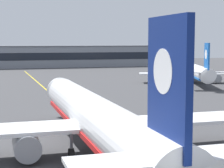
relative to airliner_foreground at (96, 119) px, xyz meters
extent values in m
cube|color=yellow|center=(2.08, 17.14, -3.37)|extent=(2.99, 179.98, 0.01)
cylinder|color=white|center=(0.00, 0.15, 0.13)|extent=(3.99, 36.02, 3.80)
cone|color=white|center=(-0.10, 19.45, 0.13)|extent=(3.62, 2.62, 3.61)
cube|color=red|center=(0.00, 0.15, -0.91)|extent=(3.90, 33.14, 0.44)
cube|color=black|center=(-0.09, 17.55, 0.80)|extent=(2.86, 1.11, 0.60)
cube|color=white|center=(0.00, 0.75, -0.72)|extent=(32.02, 4.97, 0.36)
cylinder|color=gray|center=(-6.20, -0.29, -1.94)|extent=(2.32, 3.61, 2.30)
cylinder|color=black|center=(-6.21, 1.56, -1.94)|extent=(1.96, 0.19, 1.95)
cylinder|color=gray|center=(6.20, -0.22, -1.94)|extent=(2.32, 3.61, 2.30)
cylinder|color=black|center=(6.19, 1.63, -1.94)|extent=(1.96, 0.19, 1.95)
cube|color=navy|center=(0.08, -15.65, 4.68)|extent=(0.43, 4.80, 7.20)
cylinder|color=white|center=(0.08, -15.35, 5.40)|extent=(0.45, 2.40, 2.40)
cube|color=white|center=(0.09, -16.25, 0.99)|extent=(11.01, 2.86, 0.24)
cylinder|color=#4C4C51|center=(-0.08, 14.65, -1.89)|extent=(0.24, 0.24, 1.60)
cylinder|color=black|center=(-0.08, 14.65, -2.92)|extent=(0.40, 0.90, 0.90)
cylinder|color=#4C4C51|center=(-2.59, -1.87, -1.59)|extent=(0.24, 0.24, 1.60)
cylinder|color=black|center=(-2.59, -1.87, -2.72)|extent=(0.41, 1.30, 1.30)
cylinder|color=#4C4C51|center=(2.61, -1.84, -1.59)|extent=(0.24, 0.24, 1.60)
cylinder|color=black|center=(2.61, -1.84, -2.72)|extent=(0.41, 1.30, 1.30)
cylinder|color=white|center=(38.66, 54.98, -0.37)|extent=(12.34, 30.39, 3.25)
cone|color=white|center=(43.61, 70.75, -0.37)|extent=(3.62, 3.05, 3.09)
cone|color=white|center=(33.69, 39.13, -0.03)|extent=(3.05, 3.02, 2.44)
cube|color=blue|center=(38.66, 54.98, -1.27)|extent=(11.54, 28.01, 0.38)
cube|color=black|center=(43.13, 69.19, 0.20)|extent=(2.61, 1.63, 0.51)
cube|color=white|center=(38.82, 55.47, -1.10)|extent=(27.37, 12.13, 0.31)
cylinder|color=gray|center=(33.50, 56.24, -2.15)|extent=(2.80, 3.53, 1.97)
cylinder|color=black|center=(33.97, 57.75, -2.15)|extent=(1.64, 0.65, 1.67)
cylinder|color=gray|center=(43.63, 53.06, -2.15)|extent=(2.80, 3.53, 1.97)
cylinder|color=black|center=(44.10, 54.57, -2.15)|extent=(1.64, 0.65, 1.67)
cube|color=blue|center=(34.61, 42.07, 3.52)|extent=(1.56, 4.02, 6.17)
cylinder|color=white|center=(34.69, 42.32, 4.14)|extent=(0.98, 2.07, 2.06)
cube|color=white|center=(34.46, 41.58, 0.36)|extent=(9.71, 5.11, 0.21)
cylinder|color=#4C4C51|center=(42.38, 66.82, -2.11)|extent=(0.21, 0.21, 1.37)
cylinder|color=black|center=(42.38, 66.82, -2.98)|extent=(0.56, 0.84, 0.77)
cylinder|color=#4C4C51|center=(36.03, 54.01, -1.85)|extent=(0.21, 0.21, 1.37)
cylinder|color=black|center=(36.03, 54.01, -2.81)|extent=(0.66, 1.16, 1.11)
cylinder|color=#4C4C51|center=(40.27, 52.68, -1.85)|extent=(0.21, 0.21, 1.37)
cylinder|color=black|center=(40.27, 52.68, -2.81)|extent=(0.66, 1.16, 1.11)
cone|color=orange|center=(1.72, 15.32, -3.09)|extent=(0.36, 0.36, 0.55)
cylinder|color=white|center=(1.72, 15.32, -3.07)|extent=(0.23, 0.23, 0.07)
cube|color=orange|center=(1.72, 15.32, -3.35)|extent=(0.44, 0.44, 0.03)
cube|color=gray|center=(12.89, 126.20, 0.71)|extent=(114.94, 12.00, 8.16)
cube|color=black|center=(12.89, 120.15, 1.11)|extent=(110.34, 0.12, 2.80)
cube|color=#595C63|center=(12.89, 126.20, 4.99)|extent=(115.34, 12.40, 0.40)
camera|label=1|loc=(-8.45, -34.83, 6.98)|focal=64.62mm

